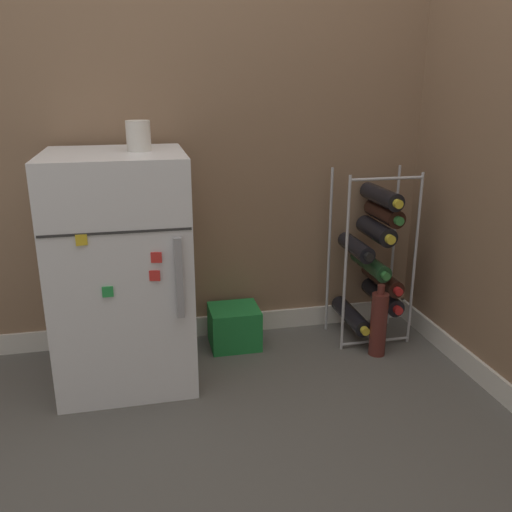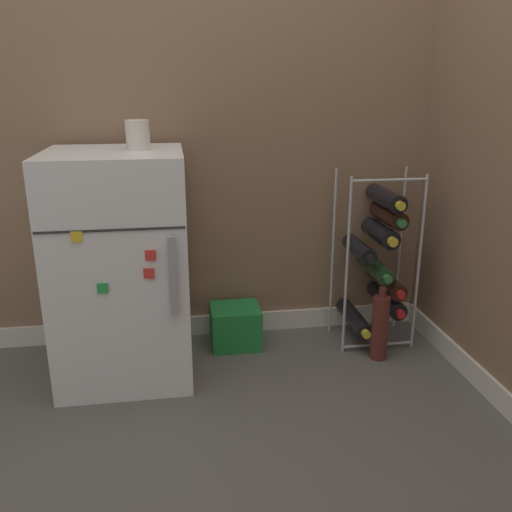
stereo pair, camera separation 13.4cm
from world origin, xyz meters
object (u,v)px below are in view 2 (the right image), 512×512
Objects in this scene: wine_rack at (377,260)px; loose_bottle_floor at (380,327)px; mini_fridge at (122,267)px; soda_box at (235,326)px; fridge_top_cup at (138,135)px.

loose_bottle_floor is at bearing -102.17° from wine_rack.
mini_fridge is 0.59m from soda_box.
soda_box is 0.92m from fridge_top_cup.
mini_fridge is 8.28× the size of fridge_top_cup.
wine_rack is at bearing 5.51° from fridge_top_cup.
mini_fridge is at bearing 176.50° from loose_bottle_floor.
mini_fridge reaches higher than loose_bottle_floor.
wine_rack is 1.12m from fridge_top_cup.
mini_fridge is 1.07m from wine_rack.
mini_fridge is at bearing -161.58° from soda_box.
mini_fridge is at bearing -174.08° from wine_rack.
wine_rack is 0.30m from loose_bottle_floor.
soda_box is at bearing 176.30° from wine_rack.
fridge_top_cup is 1.22m from loose_bottle_floor.
loose_bottle_floor is at bearing -4.84° from fridge_top_cup.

